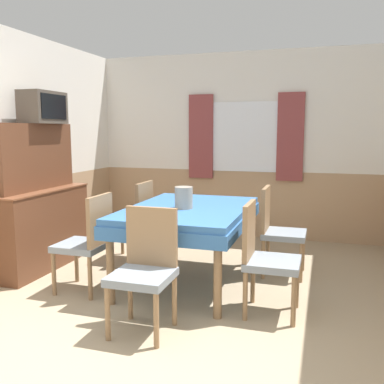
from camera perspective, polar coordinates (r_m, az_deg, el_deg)
wall_back at (r=6.14m, az=6.17°, el=6.19°), size 4.48×0.10×2.60m
wall_left at (r=5.17m, az=-21.89°, el=5.18°), size 0.05×4.38×2.60m
dining_table at (r=4.24m, az=-0.49°, el=-3.37°), size 1.15×1.65×0.77m
chair_left_near at (r=4.15m, az=-13.65°, el=-6.20°), size 0.44×0.44×0.93m
chair_right_near at (r=3.62m, az=9.61°, el=-8.24°), size 0.44×0.44×0.93m
chair_left_far at (r=5.04m, az=-7.66°, el=-3.51°), size 0.44×0.44×0.93m
chair_right_far at (r=4.61m, az=11.34°, el=-4.71°), size 0.44×0.44×0.93m
chair_head_near at (r=3.31m, az=-6.23°, el=-9.73°), size 0.44×0.44×0.93m
sideboard at (r=5.01m, az=-19.95°, el=-2.03°), size 0.46×1.32×1.59m
tv at (r=5.05m, az=-19.24°, el=10.59°), size 0.29×0.54×0.35m
vase at (r=4.12m, az=-1.11°, el=-0.75°), size 0.17×0.17×0.21m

